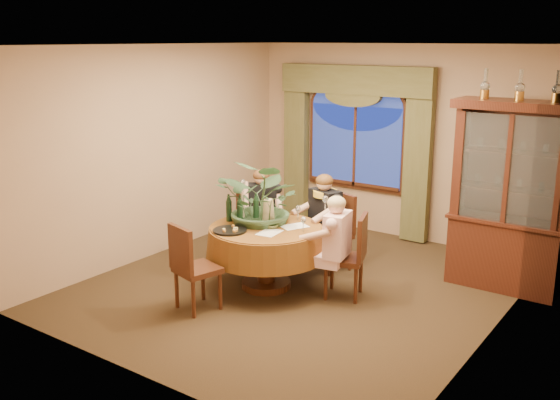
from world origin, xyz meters
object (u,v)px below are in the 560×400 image
Objects in this scene: wine_bottle_2 at (242,206)px; wine_bottle_3 at (229,208)px; china_cabinet at (510,197)px; oil_lamp_left at (485,83)px; olive_bowl at (272,226)px; wine_bottle_1 at (240,209)px; dining_table at (266,257)px; person_scarf at (325,223)px; chair_right at (344,256)px; stoneware_vase at (268,211)px; chair_back_right at (331,233)px; wine_bottle_0 at (256,207)px; chair_front_left at (198,267)px; centerpiece_plant at (264,168)px; oil_lamp_right at (558,86)px; person_pink at (337,249)px; chair_back at (254,227)px; oil_lamp_center at (520,85)px; person_back at (261,215)px.

wine_bottle_3 is at bearing -121.68° from wine_bottle_2.
oil_lamp_left is (-0.38, 0.00, 1.27)m from china_cabinet.
olive_bowl is 0.44× the size of wine_bottle_1.
person_scarf reaches higher than dining_table.
wine_bottle_3 is (-1.38, -0.36, 0.44)m from chair_right.
stoneware_vase reaches higher than dining_table.
dining_table is 1.47× the size of chair_back_right.
olive_bowl is 0.48m from wine_bottle_1.
wine_bottle_0 is (-0.20, 0.01, 0.02)m from stoneware_vase.
wine_bottle_0 reaches higher than chair_front_left.
wine_bottle_0 is 1.00× the size of wine_bottle_2.
stoneware_vase is (-0.95, -0.15, 0.41)m from chair_right.
person_scarf is 1.24m from wine_bottle_3.
wine_bottle_2 is (-0.29, -0.06, -0.50)m from centerpiece_plant.
olive_bowl is 0.53m from wine_bottle_2.
person_scarf is (-0.59, 0.55, 0.15)m from chair_right.
person_scarf is 1.12m from wine_bottle_1.
oil_lamp_right is at bearing -72.40° from chair_right.
stoneware_vase is at bearing 80.28° from person_pink.
oil_lamp_left is 2.52m from chair_right.
chair_back is at bearing 59.73° from chair_right.
centerpiece_plant is at bearing -9.65° from wine_bottle_0.
oil_lamp_left is 2.51m from person_pink.
dining_table is 0.65m from wine_bottle_1.
oil_lamp_right reaches higher than olive_bowl.
oil_lamp_center is 2.76m from person_scarf.
chair_front_left is 0.78× the size of person_back.
oil_lamp_right is 0.35× the size of chair_back.
oil_lamp_center is at bearing -65.67° from chair_right.
dining_table is 0.95m from chair_front_left.
dining_table is 9.64× the size of olive_bowl.
china_cabinet is 2.16m from chair_back_right.
person_pink is 1.28m from wine_bottle_1.
oil_lamp_left is 1.03× the size of wine_bottle_1.
wine_bottle_0 is at bearing 176.04° from stoneware_vase.
wine_bottle_3 is (-1.36, -0.23, 0.31)m from person_pink.
oil_lamp_right is at bearing 28.25° from wine_bottle_1.
wine_bottle_2 is at bearing 58.32° from wine_bottle_3.
olive_bowl is (0.16, -0.16, -0.12)m from stoneware_vase.
oil_lamp_left is at bearing 33.67° from wine_bottle_0.
oil_lamp_right is 0.29× the size of centerpiece_plant.
oil_lamp_right reaches higher than dining_table.
dining_table is 0.54m from stoneware_vase.
wine_bottle_2 is at bearing 116.42° from wine_bottle_1.
wine_bottle_1 is at bearing 17.31° from wine_bottle_3.
person_scarf is (0.90, 0.12, 0.01)m from person_back.
oil_lamp_center is 1.19× the size of stoneware_vase.
oil_lamp_left is at bearing 35.99° from centerpiece_plant.
dining_table is at bearing 90.00° from person_back.
wine_bottle_3 is (0.14, -0.68, 0.44)m from chair_back.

